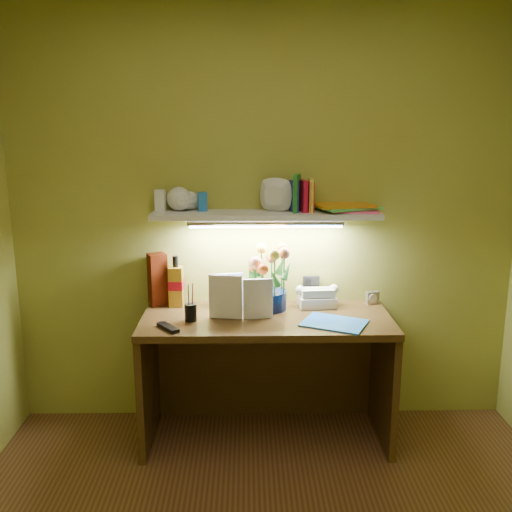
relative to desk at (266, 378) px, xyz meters
The scene contains 13 objects.
desk is the anchor object (origin of this frame).
flower_bouquet 0.58m from the desk, 85.34° to the left, with size 0.24×0.24×0.38m, color #050F34, non-canonical shape.
telephone 0.56m from the desk, 31.10° to the left, with size 0.21×0.16×0.13m, color #F0E9CC, non-canonical shape.
desk_clock 0.80m from the desk, 19.46° to the left, with size 0.07×0.04×0.07m, color #A8A8AC.
whisky_bottle 0.77m from the desk, 158.88° to the left, with size 0.08×0.08×0.30m, color #9F6F18, non-canonical shape.
whisky_box 0.86m from the desk, 160.01° to the left, with size 0.10×0.10×0.31m, color #521605.
pen_cup 0.62m from the desk, behind, with size 0.07×0.07×0.16m, color black.
art_card 0.56m from the desk, 140.10° to the left, with size 0.20×0.04×0.20m, color white, non-canonical shape.
tv_remote 0.68m from the desk, 159.94° to the right, with size 0.05×0.17×0.02m, color black.
blue_folder 0.54m from the desk, 19.13° to the right, with size 0.33×0.24×0.01m, color blue.
desk_book_a 0.60m from the desk, behind, with size 0.19×0.02×0.25m, color white.
desk_book_b 0.51m from the desk, 161.96° to the right, with size 0.17×0.02×0.23m, color white.
wall_shelf 0.98m from the desk, 88.68° to the left, with size 1.32×0.36×0.24m.
Camera 1 is at (-0.11, -1.84, 1.81)m, focal length 40.00 mm.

